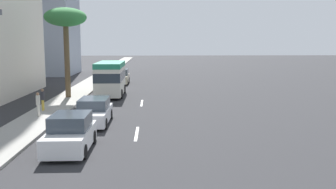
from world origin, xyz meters
TOP-DOWN VIEW (x-y plane):
  - ground_plane at (31.50, 0.00)m, footprint 198.00×198.00m
  - sidewalk_right at (31.50, 6.42)m, footprint 162.00×2.70m
  - lane_stripe_mid at (16.69, 0.00)m, footprint 3.20×0.16m
  - lane_stripe_far at (26.96, 0.00)m, footprint 3.20×0.16m
  - car_lead at (41.32, 2.86)m, footprint 4.52×1.85m
  - car_second at (19.32, 2.69)m, footprint 4.50×1.89m
  - car_third at (13.63, 2.90)m, footprint 4.08×1.88m
  - minibus_fourth at (31.13, 2.96)m, footprint 6.19×2.42m
  - pedestrian_mid_block at (23.18, 6.87)m, footprint 0.33×0.23m
  - pedestrian_by_tree at (21.06, 6.56)m, footprint 0.35×0.27m
  - palm_tree at (29.70, 6.53)m, footprint 3.58×3.58m

SIDE VIEW (x-z plane):
  - ground_plane at x=31.50m, z-range 0.00..0.00m
  - lane_stripe_mid at x=16.69m, z-range 0.00..0.01m
  - lane_stripe_far at x=26.96m, z-range 0.00..0.01m
  - sidewalk_right at x=31.50m, z-range 0.00..0.15m
  - car_second at x=19.32m, z-range -0.04..1.52m
  - car_third at x=13.63m, z-range -0.05..1.64m
  - car_lead at x=41.32m, z-range -0.05..1.67m
  - pedestrian_mid_block at x=23.18m, z-range 0.22..1.76m
  - pedestrian_by_tree at x=21.06m, z-range 0.22..1.79m
  - minibus_fourth at x=31.13m, z-range 0.15..3.26m
  - palm_tree at x=29.70m, z-range 2.97..10.67m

